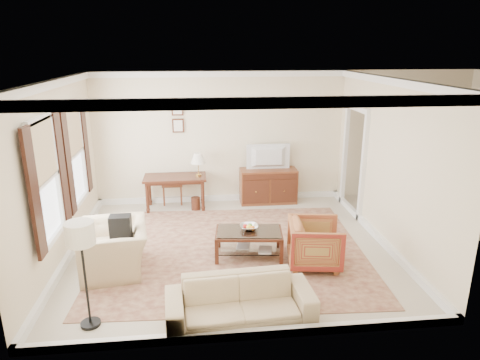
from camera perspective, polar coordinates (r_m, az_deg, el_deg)
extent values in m
cube|color=beige|center=(7.61, -1.27, -9.02)|extent=(5.50, 5.00, 0.01)
cube|color=white|center=(6.84, -1.43, 13.32)|extent=(5.50, 5.00, 0.01)
cube|color=beige|center=(9.51, -2.65, 5.61)|extent=(5.50, 0.01, 2.90)
cube|color=beige|center=(4.74, 1.27, -6.63)|extent=(5.50, 0.01, 2.90)
cube|color=beige|center=(7.39, -23.10, 0.80)|extent=(0.01, 5.00, 2.90)
cube|color=beige|center=(7.81, 19.21, 2.05)|extent=(0.01, 5.00, 2.90)
cube|color=beige|center=(9.89, 23.50, -4.15)|extent=(3.00, 2.70, 0.01)
cube|color=#5E261F|center=(7.51, -1.12, -9.36)|extent=(4.66, 4.05, 0.01)
cube|color=#421E12|center=(9.27, -8.67, 0.34)|extent=(1.33, 0.66, 0.05)
cylinder|color=#421E12|center=(9.19, -12.25, -2.39)|extent=(0.07, 0.07, 0.68)
cylinder|color=#421E12|center=(9.14, -4.96, -2.17)|extent=(0.07, 0.07, 0.68)
cylinder|color=#421E12|center=(9.66, -11.97, -1.40)|extent=(0.07, 0.07, 0.68)
cylinder|color=#421E12|center=(9.61, -5.04, -1.18)|extent=(0.07, 0.07, 0.68)
cube|color=brown|center=(9.65, 3.78, -0.78)|extent=(1.26, 0.48, 0.78)
imported|color=black|center=(9.40, 3.90, 4.10)|extent=(0.92, 0.53, 0.12)
cube|color=#421E12|center=(7.15, 1.19, -7.06)|extent=(1.17, 0.77, 0.04)
cube|color=silver|center=(7.13, 1.20, -6.81)|extent=(1.10, 0.70, 0.01)
cube|color=silver|center=(7.26, 1.18, -9.01)|extent=(1.08, 0.68, 0.02)
cube|color=#421E12|center=(6.99, -3.12, -9.62)|extent=(0.07, 0.07, 0.43)
cube|color=#421E12|center=(7.00, 5.54, -9.62)|extent=(0.07, 0.07, 0.43)
cube|color=#421E12|center=(7.51, -2.86, -7.61)|extent=(0.07, 0.07, 0.43)
cube|color=#421E12|center=(7.53, 5.16, -7.61)|extent=(0.07, 0.07, 0.43)
imported|color=silver|center=(7.16, 1.23, -6.20)|extent=(0.42, 0.42, 0.10)
imported|color=brown|center=(7.27, -0.42, -8.74)|extent=(0.28, 0.09, 0.38)
imported|color=brown|center=(7.16, 2.51, -9.25)|extent=(0.28, 0.09, 0.38)
imported|color=maroon|center=(6.97, 10.00, -8.06)|extent=(0.88, 0.92, 0.84)
imported|color=#CCAE8A|center=(6.97, -16.48, -7.79)|extent=(0.90, 1.24, 1.00)
cube|color=black|center=(6.83, -15.64, -5.97)|extent=(0.22, 0.32, 0.40)
imported|color=#CCAE8A|center=(5.63, 0.00, -14.99)|extent=(1.92, 0.67, 0.74)
cylinder|color=black|center=(6.03, -19.28, -17.61)|extent=(0.25, 0.25, 0.04)
cylinder|color=black|center=(5.72, -19.87, -12.77)|extent=(0.03, 0.03, 1.18)
cylinder|color=silver|center=(5.43, -20.58, -6.69)|extent=(0.35, 0.35, 0.28)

